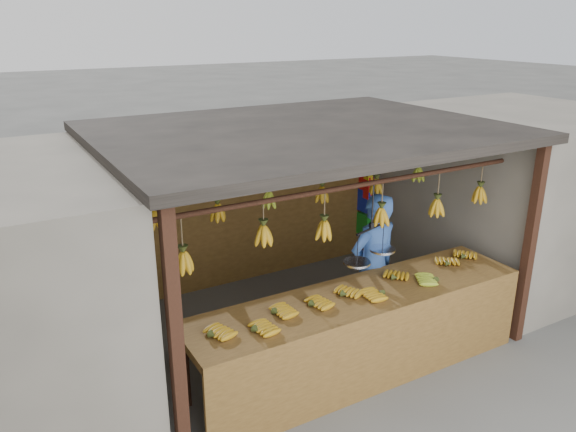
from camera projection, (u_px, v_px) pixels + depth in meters
ground at (300, 325)px, 6.77m from camera, size 80.00×80.00×0.00m
stall at (287, 160)px, 6.39m from camera, size 4.30×3.30×2.40m
neighbor_right at (515, 191)px, 8.08m from camera, size 3.00×3.00×2.30m
counter at (367, 316)px, 5.54m from camera, size 3.66×0.83×0.96m
hanging_bananas at (301, 196)px, 6.25m from camera, size 3.63×2.22×0.36m
balance_scale at (370, 252)px, 5.63m from camera, size 0.69×0.40×0.78m
vendor at (373, 267)px, 6.27m from camera, size 0.66×0.47×1.73m
bag_bundles at (365, 195)px, 8.46m from camera, size 0.08×0.26×1.24m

